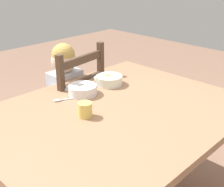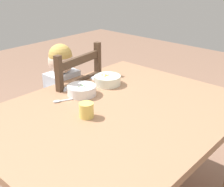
{
  "view_description": "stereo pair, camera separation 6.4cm",
  "coord_description": "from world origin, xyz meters",
  "px_view_note": "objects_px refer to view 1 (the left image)",
  "views": [
    {
      "loc": [
        -1.01,
        -0.97,
        1.42
      ],
      "look_at": [
        0.06,
        0.08,
        0.76
      ],
      "focal_mm": 47.84,
      "sensor_mm": 36.0,
      "label": 1
    },
    {
      "loc": [
        -1.06,
        -0.93,
        1.42
      ],
      "look_at": [
        0.06,
        0.08,
        0.76
      ],
      "focal_mm": 47.84,
      "sensor_mm": 36.0,
      "label": 2
    }
  ],
  "objects_px": {
    "bowl_of_peas": "(83,89)",
    "spoon": "(61,100)",
    "dining_table": "(115,124)",
    "bowl_of_carrots": "(109,80)",
    "dining_chair": "(70,112)",
    "child_figure": "(68,90)",
    "drinking_cup": "(85,110)"
  },
  "relations": [
    {
      "from": "child_figure",
      "to": "bowl_of_peas",
      "type": "relative_size",
      "value": 5.55
    },
    {
      "from": "dining_chair",
      "to": "drinking_cup",
      "type": "bearing_deg",
      "value": -119.1
    },
    {
      "from": "dining_chair",
      "to": "bowl_of_peas",
      "type": "height_order",
      "value": "dining_chair"
    },
    {
      "from": "dining_table",
      "to": "dining_chair",
      "type": "bearing_deg",
      "value": 76.96
    },
    {
      "from": "child_figure",
      "to": "drinking_cup",
      "type": "height_order",
      "value": "child_figure"
    },
    {
      "from": "spoon",
      "to": "drinking_cup",
      "type": "relative_size",
      "value": 1.76
    },
    {
      "from": "bowl_of_carrots",
      "to": "drinking_cup",
      "type": "xyz_separation_m",
      "value": [
        -0.39,
        -0.22,
        0.01
      ]
    },
    {
      "from": "bowl_of_peas",
      "to": "bowl_of_carrots",
      "type": "relative_size",
      "value": 1.0
    },
    {
      "from": "bowl_of_carrots",
      "to": "drinking_cup",
      "type": "relative_size",
      "value": 2.23
    },
    {
      "from": "bowl_of_peas",
      "to": "bowl_of_carrots",
      "type": "height_order",
      "value": "same"
    },
    {
      "from": "dining_table",
      "to": "bowl_of_carrots",
      "type": "height_order",
      "value": "bowl_of_carrots"
    },
    {
      "from": "child_figure",
      "to": "spoon",
      "type": "xyz_separation_m",
      "value": [
        -0.25,
        -0.27,
        0.1
      ]
    },
    {
      "from": "dining_chair",
      "to": "spoon",
      "type": "relative_size",
      "value": 6.98
    },
    {
      "from": "dining_table",
      "to": "spoon",
      "type": "xyz_separation_m",
      "value": [
        -0.13,
        0.3,
        0.09
      ]
    },
    {
      "from": "dining_table",
      "to": "dining_chair",
      "type": "xyz_separation_m",
      "value": [
        0.13,
        0.58,
        -0.18
      ]
    },
    {
      "from": "dining_table",
      "to": "child_figure",
      "type": "relative_size",
      "value": 1.46
    },
    {
      "from": "drinking_cup",
      "to": "dining_table",
      "type": "bearing_deg",
      "value": -20.69
    },
    {
      "from": "bowl_of_peas",
      "to": "drinking_cup",
      "type": "xyz_separation_m",
      "value": [
        -0.17,
        -0.22,
        0.01
      ]
    },
    {
      "from": "dining_table",
      "to": "dining_chair",
      "type": "distance_m",
      "value": 0.62
    },
    {
      "from": "drinking_cup",
      "to": "spoon",
      "type": "bearing_deg",
      "value": 83.24
    },
    {
      "from": "drinking_cup",
      "to": "bowl_of_carrots",
      "type": "bearing_deg",
      "value": 29.6
    },
    {
      "from": "bowl_of_peas",
      "to": "spoon",
      "type": "height_order",
      "value": "bowl_of_peas"
    },
    {
      "from": "bowl_of_carrots",
      "to": "dining_table",
      "type": "bearing_deg",
      "value": -130.08
    },
    {
      "from": "dining_table",
      "to": "bowl_of_carrots",
      "type": "bearing_deg",
      "value": 49.92
    },
    {
      "from": "dining_table",
      "to": "bowl_of_carrots",
      "type": "relative_size",
      "value": 8.09
    },
    {
      "from": "child_figure",
      "to": "bowl_of_carrots",
      "type": "bearing_deg",
      "value": -69.43
    },
    {
      "from": "dining_table",
      "to": "drinking_cup",
      "type": "bearing_deg",
      "value": 159.31
    },
    {
      "from": "child_figure",
      "to": "spoon",
      "type": "height_order",
      "value": "child_figure"
    },
    {
      "from": "bowl_of_carrots",
      "to": "dining_chair",
      "type": "bearing_deg",
      "value": 109.1
    },
    {
      "from": "dining_table",
      "to": "dining_chair",
      "type": "height_order",
      "value": "dining_chair"
    },
    {
      "from": "bowl_of_peas",
      "to": "drinking_cup",
      "type": "height_order",
      "value": "drinking_cup"
    },
    {
      "from": "bowl_of_carrots",
      "to": "child_figure",
      "type": "bearing_deg",
      "value": 110.57
    }
  ]
}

